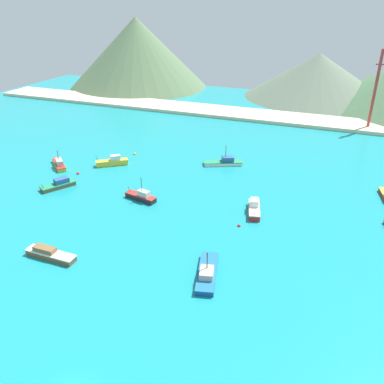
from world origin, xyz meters
The scene contains 16 objects.
ground centered at (0.00, 30.00, -0.25)m, with size 260.00×280.00×0.50m.
fishing_boat_0 centered at (7.17, 26.17, 0.71)m, with size 5.44×10.90×5.00m.
fishing_boat_2 centered at (-45.15, 55.26, 0.85)m, with size 8.16×7.60×4.69m.
fishing_boat_3 centered at (-20.10, 20.98, 0.75)m, with size 9.57×2.24×1.92m.
fishing_boat_7 centered at (-32.55, 61.57, 0.97)m, with size 8.02×6.73×3.03m.
fishing_boat_10 centered at (9.16, 50.01, 0.94)m, with size 4.16×8.05×2.72m.
fishing_boat_11 centered at (-36.99, 44.84, 0.79)m, with size 6.35×8.34×2.18m.
fishing_boat_12 centered at (-15.64, 46.29, 0.88)m, with size 7.88×3.48×5.63m.
fishing_boat_14 centered at (-4.74, 73.06, 0.76)m, with size 10.64×7.14×5.47m.
buoy_0 centered at (-30.93, 70.79, 0.13)m, with size 0.76×0.76×0.76m.
buoy_1 centered at (7.77, 43.41, 0.12)m, with size 0.67×0.67×0.67m.
buoy_2 centered at (-37.67, 53.14, 0.14)m, with size 0.82×0.82×0.82m.
beach_strip centered at (0.00, 122.71, 0.60)m, with size 247.00×15.28×1.20m, color beige.
hill_west centered at (-75.91, 156.34, 16.19)m, with size 67.19×67.19×32.37m.
hill_central centered at (9.06, 164.17, 9.50)m, with size 62.73×62.73×19.00m.
radio_tower centered at (31.24, 120.85, 13.37)m, with size 2.62×2.10×26.23m.
Camera 1 is at (24.17, -23.32, 41.20)m, focal length 37.35 mm.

